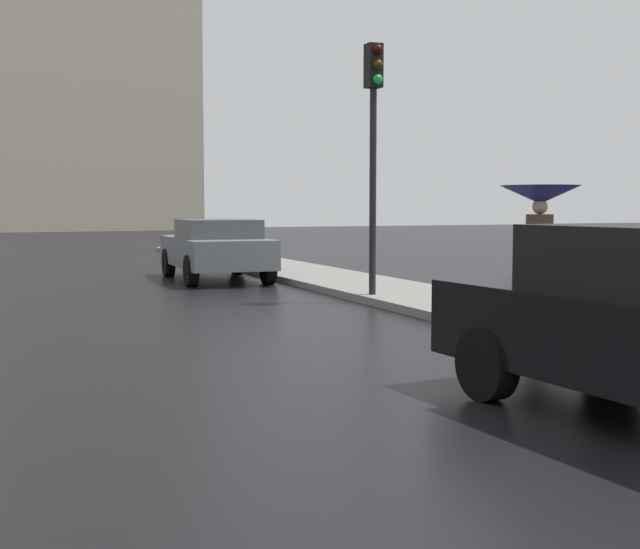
{
  "coord_description": "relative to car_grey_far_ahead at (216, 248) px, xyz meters",
  "views": [
    {
      "loc": [
        -2.16,
        -1.2,
        1.72
      ],
      "look_at": [
        1.43,
        7.52,
        0.93
      ],
      "focal_mm": 46.96,
      "sensor_mm": 36.0,
      "label": 1
    }
  ],
  "objects": [
    {
      "name": "traffic_light",
      "position": [
        1.41,
        -5.22,
        2.41
      ],
      "size": [
        0.26,
        0.39,
        4.34
      ],
      "color": "black",
      "rests_on": "sidewalk_strip"
    },
    {
      "name": "pedestrian_with_umbrella_far",
      "position": [
        2.46,
        -8.52,
        0.91
      ],
      "size": [
        1.14,
        1.14,
        1.85
      ],
      "rotation": [
        0.0,
        0.0,
        0.07
      ],
      "color": "black",
      "rests_on": "sidewalk_strip"
    },
    {
      "name": "car_grey_far_ahead",
      "position": [
        0.0,
        0.0,
        0.0
      ],
      "size": [
        2.02,
        4.12,
        1.39
      ],
      "rotation": [
        0.0,
        0.0,
        -0.04
      ],
      "color": "slate",
      "rests_on": "ground"
    }
  ]
}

